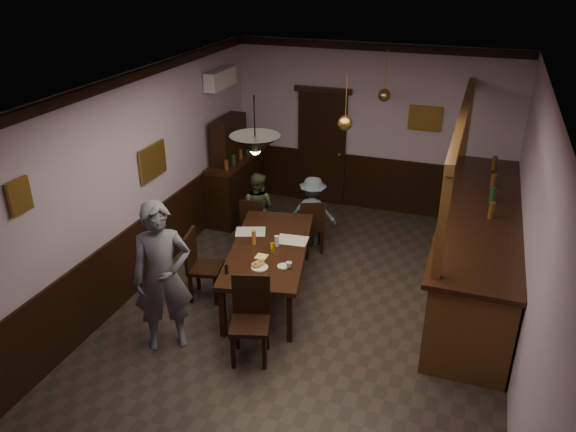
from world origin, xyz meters
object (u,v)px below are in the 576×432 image
at_px(person_seated_left, 257,208).
at_px(chair_near, 251,315).
at_px(chair_far_left, 254,221).
at_px(person_seated_right, 313,211).
at_px(soda_can, 273,247).
at_px(bar_counter, 476,244).
at_px(dining_table, 269,251).
at_px(sideboard, 232,178).
at_px(chair_far_right, 312,224).
at_px(chair_side, 199,262).
at_px(pendant_iron, 255,145).
at_px(coffee_cup, 289,265).
at_px(pendant_brass_mid, 345,123).
at_px(person_standing, 163,277).
at_px(pendant_brass_far, 384,95).

bearing_deg(person_seated_left, chair_near, 113.61).
xyz_separation_m(chair_far_left, person_seated_right, (0.84, 0.45, 0.11)).
height_order(soda_can, bar_counter, bar_counter).
bearing_deg(dining_table, person_seated_right, 85.68).
bearing_deg(sideboard, chair_far_right, -26.01).
xyz_separation_m(chair_far_right, chair_side, (-1.06, -1.73, 0.05)).
relative_size(dining_table, chair_near, 2.30).
xyz_separation_m(chair_near, soda_can, (-0.18, 1.19, 0.25)).
xyz_separation_m(chair_far_left, chair_far_right, (0.91, 0.19, 0.01)).
xyz_separation_m(dining_table, bar_counter, (2.65, 1.23, -0.05)).
distance_m(sideboard, pendant_iron, 3.84).
bearing_deg(coffee_cup, dining_table, 122.40).
bearing_deg(chair_far_right, chair_near, 67.71).
distance_m(chair_far_right, bar_counter, 2.47).
relative_size(chair_far_left, bar_counter, 0.19).
relative_size(chair_side, pendant_brass_mid, 1.23).
height_order(person_standing, soda_can, person_standing).
distance_m(person_seated_right, sideboard, 1.78).
height_order(chair_far_left, person_seated_right, person_seated_right).
height_order(coffee_cup, soda_can, soda_can).
xyz_separation_m(person_standing, soda_can, (0.86, 1.34, -0.13)).
distance_m(chair_far_right, sideboard, 1.95).
xyz_separation_m(person_seated_left, soda_can, (0.85, -1.53, 0.21)).
xyz_separation_m(chair_side, person_standing, (0.10, -1.05, 0.40)).
relative_size(chair_far_right, soda_can, 7.50).
relative_size(person_standing, soda_can, 15.72).
bearing_deg(chair_far_left, chair_side, 81.80).
height_order(chair_far_right, chair_near, chair_near).
xyz_separation_m(person_seated_right, pendant_brass_mid, (0.64, -0.71, 1.71)).
distance_m(chair_far_left, bar_counter, 3.37).
bearing_deg(chair_far_right, dining_table, 58.01).
bearing_deg(bar_counter, sideboard, 167.00).
relative_size(chair_side, person_seated_right, 0.85).
relative_size(chair_side, sideboard, 0.55).
bearing_deg(coffee_cup, chair_far_left, 113.83).
height_order(person_standing, pendant_brass_far, pendant_brass_far).
distance_m(chair_side, person_seated_right, 2.23).
xyz_separation_m(chair_side, soda_can, (0.96, 0.28, 0.26)).
xyz_separation_m(chair_far_left, person_standing, (-0.06, -2.60, 0.46)).
distance_m(person_seated_right, coffee_cup, 2.10).
distance_m(chair_near, person_seated_left, 2.90).
relative_size(person_standing, pendant_iron, 2.85).
xyz_separation_m(person_seated_left, bar_counter, (3.41, -0.20, 0.04)).
height_order(dining_table, chair_near, chair_near).
xyz_separation_m(person_seated_left, pendant_iron, (0.92, -2.21, 1.85)).
relative_size(chair_far_right, chair_near, 0.88).
bearing_deg(person_seated_right, pendant_brass_mid, 125.66).
xyz_separation_m(chair_far_left, bar_counter, (3.37, 0.07, 0.16)).
distance_m(dining_table, person_seated_right, 1.62).
distance_m(person_seated_left, pendant_brass_far, 2.70).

